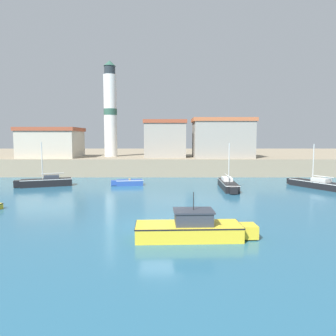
{
  "coord_description": "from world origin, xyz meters",
  "views": [
    {
      "loc": [
        0.41,
        -18.73,
        5.15
      ],
      "look_at": [
        0.54,
        14.58,
        2.0
      ],
      "focal_mm": 35.0,
      "sensor_mm": 36.0,
      "label": 1
    }
  ],
  "objects": [
    {
      "name": "sailboat_black_6",
      "position": [
        -12.46,
        15.34,
        0.48
      ],
      "size": [
        5.73,
        3.11,
        4.65
      ],
      "color": "black",
      "rests_on": "ground"
    },
    {
      "name": "ground_plane",
      "position": [
        0.0,
        0.0,
        0.0
      ],
      "size": [
        200.0,
        200.0,
        0.0
      ],
      "primitive_type": "plane",
      "color": "#28607F"
    },
    {
      "name": "sailboat_black_7",
      "position": [
        6.41,
        13.65,
        0.45
      ],
      "size": [
        1.5,
        6.7,
        4.58
      ],
      "color": "black",
      "rests_on": "ground"
    },
    {
      "name": "sailboat_black_4",
      "position": [
        15.43,
        14.3,
        0.43
      ],
      "size": [
        3.93,
        6.04,
        4.46
      ],
      "color": "black",
      "rests_on": "ground"
    },
    {
      "name": "quay_seawall",
      "position": [
        0.0,
        42.97,
        1.15
      ],
      "size": [
        120.0,
        40.0,
        2.31
      ],
      "primitive_type": "cube",
      "color": "gray",
      "rests_on": "ground"
    },
    {
      "name": "lighthouse",
      "position": [
        -8.0,
        29.47,
        9.03
      ],
      "size": [
        1.92,
        1.92,
        13.82
      ],
      "color": "silver",
      "rests_on": "quay_seawall"
    },
    {
      "name": "harbor_shed_near_wharf",
      "position": [
        8.0,
        26.91,
        5.05
      ],
      "size": [
        8.45,
        5.42,
        5.44
      ],
      "color": "gray",
      "rests_on": "quay_seawall"
    },
    {
      "name": "motorboat_yellow_1",
      "position": [
        1.64,
        -2.5,
        0.54
      ],
      "size": [
        6.21,
        2.1,
        2.39
      ],
      "color": "yellow",
      "rests_on": "ground"
    },
    {
      "name": "dinghy_blue_2",
      "position": [
        -3.85,
        16.06,
        0.33
      ],
      "size": [
        3.51,
        1.74,
        0.68
      ],
      "color": "#284C9E",
      "rests_on": "ground"
    },
    {
      "name": "harbor_shed_mid_row",
      "position": [
        0.0,
        28.38,
        4.96
      ],
      "size": [
        6.0,
        5.53,
        5.26
      ],
      "color": "gray",
      "rests_on": "quay_seawall"
    },
    {
      "name": "harbor_shed_far_end",
      "position": [
        -16.0,
        27.43,
        4.42
      ],
      "size": [
        8.06,
        6.88,
        4.17
      ],
      "color": "#BCB29E",
      "rests_on": "quay_seawall"
    }
  ]
}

